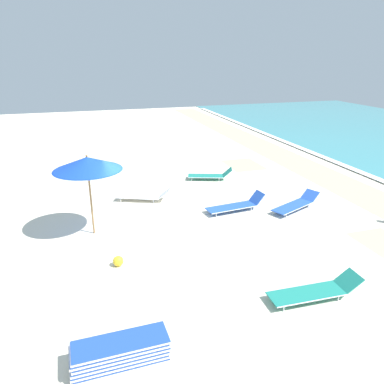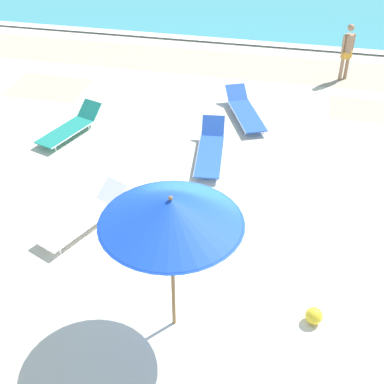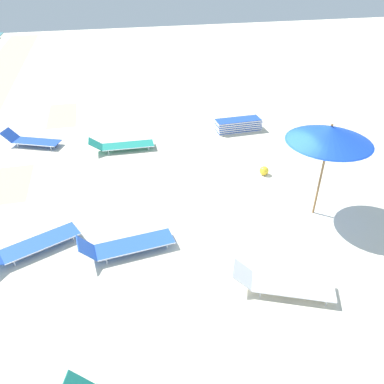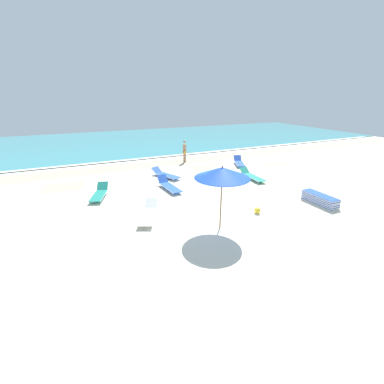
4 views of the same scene
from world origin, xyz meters
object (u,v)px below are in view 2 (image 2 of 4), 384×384
object	(u,v)px
beach_umbrella	(171,212)
beachgoer_wading_adult	(347,49)
sun_lounger_mid_beach_pair_a	(70,127)
sun_lounger_near_water_right	(245,111)
sun_lounger_under_umbrella	(84,217)
beach_ball	(314,316)
sun_lounger_near_water_left	(210,150)

from	to	relation	value
beach_umbrella	beachgoer_wading_adult	bearing A→B (deg)	74.98
beach_umbrella	sun_lounger_mid_beach_pair_a	xyz separation A→B (m)	(-4.18, 5.60, -2.17)
sun_lounger_near_water_right	beachgoer_wading_adult	world-z (taller)	beachgoer_wading_adult
beach_umbrella	sun_lounger_near_water_right	world-z (taller)	beach_umbrella
beach_umbrella	beachgoer_wading_adult	xyz separation A→B (m)	(2.87, 10.69, -1.38)
sun_lounger_near_water_right	beachgoer_wading_adult	size ratio (longest dim) A/B	1.34
beach_umbrella	sun_lounger_under_umbrella	world-z (taller)	beach_umbrella
beach_umbrella	sun_lounger_mid_beach_pair_a	world-z (taller)	beach_umbrella
beachgoer_wading_adult	beach_ball	xyz separation A→B (m)	(-0.58, -10.17, -0.85)
sun_lounger_mid_beach_pair_a	beachgoer_wading_adult	size ratio (longest dim) A/B	1.21
sun_lounger_under_umbrella	sun_lounger_near_water_right	world-z (taller)	sun_lounger_under_umbrella
sun_lounger_near_water_left	sun_lounger_near_water_right	size ratio (longest dim) A/B	0.98
sun_lounger_near_water_right	sun_lounger_mid_beach_pair_a	bearing A→B (deg)	179.91
beach_ball	beachgoer_wading_adult	bearing A→B (deg)	86.75
sun_lounger_near_water_right	beachgoer_wading_adult	xyz separation A→B (m)	(2.69, 3.20, 0.79)
sun_lounger_near_water_left	beach_ball	world-z (taller)	sun_lounger_near_water_left
sun_lounger_under_umbrella	sun_lounger_near_water_left	xyz separation A→B (m)	(2.06, 3.14, 0.01)
sun_lounger_under_umbrella	beach_ball	xyz separation A→B (m)	(4.72, -1.60, -0.06)
sun_lounger_under_umbrella	beach_ball	bearing A→B (deg)	5.31
sun_lounger_under_umbrella	beachgoer_wading_adult	xyz separation A→B (m)	(5.30, 8.58, 0.79)
sun_lounger_near_water_left	sun_lounger_near_water_right	xyz separation A→B (m)	(0.56, 2.23, -0.01)
beach_umbrella	sun_lounger_near_water_left	bearing A→B (deg)	94.07
sun_lounger_under_umbrella	beach_umbrella	bearing A→B (deg)	-17.07
sun_lounger_near_water_right	beach_ball	distance (m)	7.28
sun_lounger_near_water_left	beach_umbrella	bearing A→B (deg)	-92.13
sun_lounger_under_umbrella	sun_lounger_mid_beach_pair_a	bearing A→B (deg)	140.69
beach_umbrella	sun_lounger_near_water_left	size ratio (longest dim) A/B	1.15
beach_umbrella	beachgoer_wading_adult	size ratio (longest dim) A/B	1.51
beach_umbrella	sun_lounger_mid_beach_pair_a	bearing A→B (deg)	126.76
sun_lounger_near_water_left	beachgoer_wading_adult	world-z (taller)	beachgoer_wading_adult
beach_umbrella	sun_lounger_mid_beach_pair_a	size ratio (longest dim) A/B	1.25
sun_lounger_near_water_left	beachgoer_wading_adult	xyz separation A→B (m)	(3.24, 5.44, 0.79)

